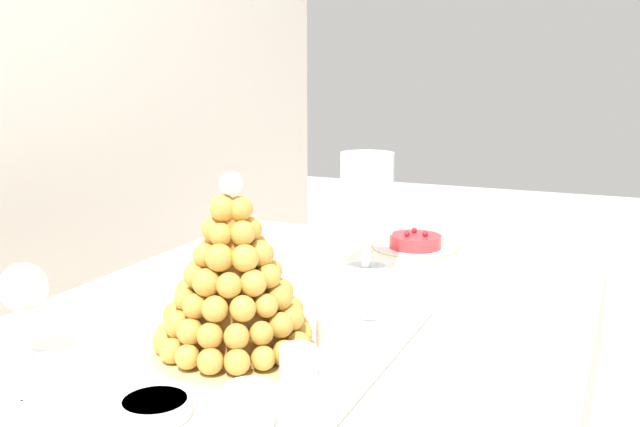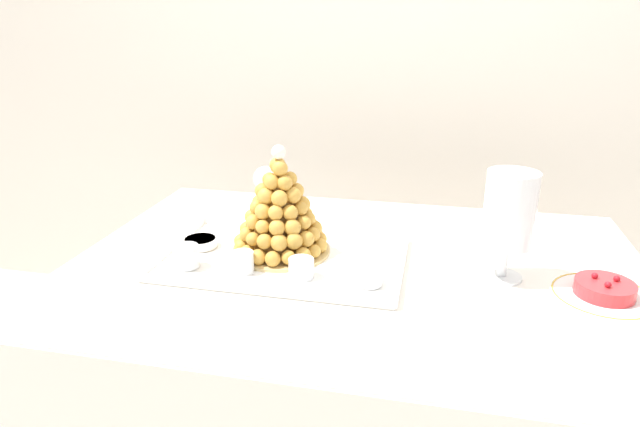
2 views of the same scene
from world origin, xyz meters
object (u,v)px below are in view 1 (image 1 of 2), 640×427
at_px(dessert_cup_left, 249,409).
at_px(macaron_goblet, 367,196).
at_px(dessert_cup_mid_right, 370,303).
at_px(dessert_cup_mid_left, 298,366).
at_px(creme_brulee_ramekin, 158,407).
at_px(fruit_tart_plate, 415,245).
at_px(dessert_cup_centre, 335,333).
at_px(wine_glass, 23,291).
at_px(croquembouche, 233,285).
at_px(serving_tray, 261,354).

height_order(dessert_cup_left, macaron_goblet, macaron_goblet).
distance_m(dessert_cup_left, dessert_cup_mid_right, 0.44).
height_order(dessert_cup_left, dessert_cup_mid_right, dessert_cup_left).
xyz_separation_m(dessert_cup_mid_left, creme_brulee_ramekin, (-0.16, 0.12, -0.01)).
distance_m(macaron_goblet, fruit_tart_plate, 0.26).
bearing_deg(dessert_cup_left, dessert_cup_centre, 0.85).
height_order(dessert_cup_left, wine_glass, wine_glass).
bearing_deg(wine_glass, dessert_cup_mid_left, -79.69).
bearing_deg(creme_brulee_ramekin, dessert_cup_left, -80.48).
bearing_deg(wine_glass, croquembouche, -65.43).
bearing_deg(dessert_cup_left, croquembouche, 34.08).
xyz_separation_m(dessert_cup_left, creme_brulee_ramekin, (-0.02, 0.12, -0.01)).
height_order(dessert_cup_centre, macaron_goblet, macaron_goblet).
bearing_deg(macaron_goblet, dessert_cup_left, -171.01).
bearing_deg(fruit_tart_plate, macaron_goblet, 166.39).
xyz_separation_m(croquembouche, macaron_goblet, (0.54, -0.02, 0.05)).
relative_size(dessert_cup_mid_right, wine_glass, 0.39).
height_order(dessert_cup_mid_left, fruit_tart_plate, dessert_cup_mid_left).
distance_m(dessert_cup_mid_left, creme_brulee_ramekin, 0.20).
bearing_deg(dessert_cup_mid_right, dessert_cup_centre, 179.52).
xyz_separation_m(croquembouche, creme_brulee_ramekin, (-0.22, -0.01, -0.10)).
distance_m(dessert_cup_mid_left, macaron_goblet, 0.62).
bearing_deg(serving_tray, dessert_cup_mid_right, -22.36).
bearing_deg(serving_tray, dessert_cup_centre, -53.08).
height_order(creme_brulee_ramekin, wine_glass, wine_glass).
bearing_deg(dessert_cup_left, wine_glass, 80.88).
relative_size(dessert_cup_left, dessert_cup_mid_right, 1.04).
bearing_deg(macaron_goblet, dessert_cup_mid_right, -159.00).
bearing_deg(creme_brulee_ramekin, fruit_tart_plate, -3.08).
xyz_separation_m(dessert_cup_centre, dessert_cup_mid_right, (0.16, -0.00, 0.00)).
xyz_separation_m(dessert_cup_centre, fruit_tart_plate, (0.66, 0.06, -0.02)).
relative_size(serving_tray, fruit_tart_plate, 2.73).
height_order(croquembouche, macaron_goblet, croquembouche).
relative_size(creme_brulee_ramekin, fruit_tart_plate, 0.41).
height_order(dessert_cup_mid_left, dessert_cup_mid_right, dessert_cup_mid_left).
relative_size(dessert_cup_mid_left, fruit_tart_plate, 0.24).
bearing_deg(dessert_cup_left, creme_brulee_ramekin, 99.52).
bearing_deg(dessert_cup_mid_left, macaron_goblet, 10.96).
xyz_separation_m(dessert_cup_mid_left, fruit_tart_plate, (0.80, 0.06, -0.02)).
xyz_separation_m(serving_tray, dessert_cup_left, (-0.21, -0.10, 0.03)).
distance_m(croquembouche, dessert_cup_centre, 0.18).
bearing_deg(macaron_goblet, creme_brulee_ramekin, 179.88).
height_order(dessert_cup_centre, fruit_tart_plate, dessert_cup_centre).
bearing_deg(fruit_tart_plate, dessert_cup_centre, -174.65).
bearing_deg(macaron_goblet, dessert_cup_mid_left, -169.04).
height_order(serving_tray, fruit_tart_plate, fruit_tart_plate).
relative_size(macaron_goblet, fruit_tart_plate, 1.17).
distance_m(macaron_goblet, wine_glass, 0.74).
bearing_deg(serving_tray, wine_glass, 114.56).
relative_size(dessert_cup_mid_right, macaron_goblet, 0.23).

